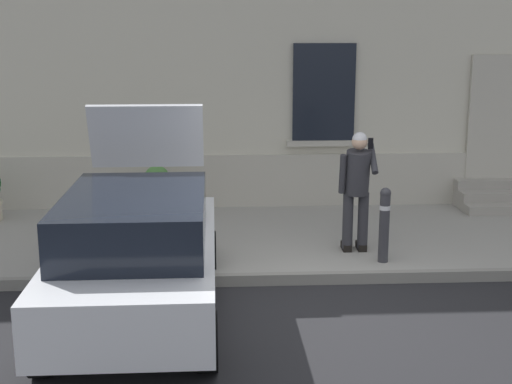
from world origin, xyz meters
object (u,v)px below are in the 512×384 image
at_px(bollard_far_left, 83,227).
at_px(planter_terracotta, 158,189).
at_px(hatchback_car_white, 138,251).
at_px(bollard_near_person, 384,222).
at_px(person_on_phone, 357,184).

height_order(bollard_far_left, planter_terracotta, bollard_far_left).
distance_m(hatchback_car_white, planter_terracotta, 4.10).
xyz_separation_m(bollard_near_person, bollard_far_left, (-4.06, 0.00, 0.00)).
bearing_deg(bollard_far_left, planter_terracotta, 74.41).
relative_size(bollard_near_person, person_on_phone, 0.60).
xyz_separation_m(bollard_far_left, planter_terracotta, (0.76, 2.73, -0.11)).
height_order(hatchback_car_white, bollard_near_person, hatchback_car_white).
relative_size(hatchback_car_white, bollard_near_person, 3.90).
xyz_separation_m(hatchback_car_white, person_on_phone, (2.88, 1.83, 0.35)).
height_order(person_on_phone, planter_terracotta, person_on_phone).
bearing_deg(bollard_near_person, person_on_phone, 122.69).
distance_m(bollard_near_person, person_on_phone, 0.70).
xyz_separation_m(person_on_phone, planter_terracotta, (-3.00, 2.26, -0.54)).
relative_size(bollard_near_person, planter_terracotta, 1.22).
bearing_deg(hatchback_car_white, planter_terracotta, 91.66).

